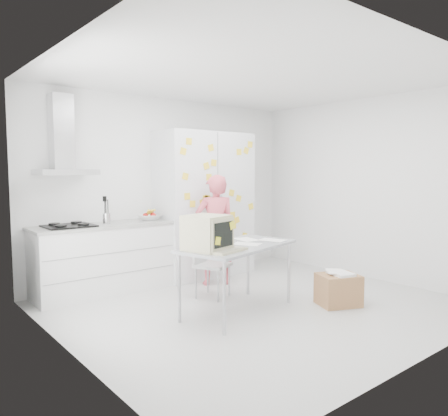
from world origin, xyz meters
TOP-DOWN VIEW (x-y plane):
  - floor at (0.00, 0.00)m, footprint 4.50×4.00m
  - walls at (0.00, 0.72)m, footprint 4.52×4.01m
  - ceiling at (0.00, 0.00)m, footprint 4.50×4.00m
  - counter_run at (-1.20, 1.70)m, footprint 1.84×0.63m
  - range_hood at (-1.65, 1.84)m, footprint 0.70×0.48m
  - tall_cabinet at (0.45, 1.67)m, footprint 1.50×0.68m
  - person at (0.21, 1.10)m, footprint 0.67×0.58m
  - desk at (-0.64, -0.06)m, footprint 1.58×1.05m
  - chair at (-0.25, 0.67)m, footprint 0.52×0.52m
  - cardboard_box at (0.76, -0.61)m, footprint 0.58×0.53m

SIDE VIEW (x-z plane):
  - floor at x=0.00m, z-range -0.02..0.00m
  - cardboard_box at x=0.76m, z-range -0.01..0.40m
  - counter_run at x=-1.20m, z-range -0.17..1.11m
  - chair at x=-0.25m, z-range 0.06..0.92m
  - person at x=0.21m, z-range 0.00..1.56m
  - desk at x=-0.64m, z-range 0.30..1.45m
  - tall_cabinet at x=0.45m, z-range 0.00..2.20m
  - walls at x=0.00m, z-range 0.00..2.70m
  - range_hood at x=-1.65m, z-range 1.45..2.46m
  - ceiling at x=0.00m, z-range 2.69..2.71m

